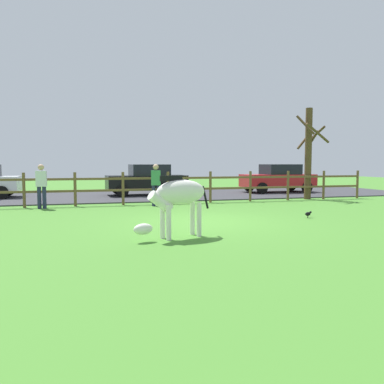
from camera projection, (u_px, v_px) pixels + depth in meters
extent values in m
plane|color=#47842D|center=(201.00, 221.00, 11.04)|extent=(60.00, 60.00, 0.00)
cube|color=#38383D|center=(151.00, 195.00, 19.99)|extent=(28.00, 7.40, 0.05)
cylinder|color=brown|center=(24.00, 190.00, 14.37)|extent=(0.11, 0.11, 1.33)
cylinder|color=brown|center=(75.00, 189.00, 14.85)|extent=(0.11, 0.11, 1.33)
cylinder|color=brown|center=(123.00, 188.00, 15.33)|extent=(0.11, 0.11, 1.33)
cylinder|color=brown|center=(168.00, 188.00, 15.82)|extent=(0.11, 0.11, 1.33)
cylinder|color=brown|center=(210.00, 187.00, 16.30)|extent=(0.11, 0.11, 1.33)
cylinder|color=brown|center=(250.00, 186.00, 16.78)|extent=(0.11, 0.11, 1.33)
cylinder|color=brown|center=(288.00, 186.00, 17.26)|extent=(0.11, 0.11, 1.33)
cylinder|color=brown|center=(324.00, 185.00, 17.74)|extent=(0.11, 0.11, 1.33)
cylinder|color=brown|center=(357.00, 184.00, 18.23)|extent=(0.11, 0.11, 1.33)
cube|color=brown|center=(146.00, 190.00, 15.58)|extent=(20.26, 0.06, 0.09)
cube|color=brown|center=(146.00, 178.00, 15.54)|extent=(20.26, 0.06, 0.09)
cylinder|color=#513A23|center=(308.00, 154.00, 17.68)|extent=(0.31, 0.31, 4.20)
cylinder|color=#513A23|center=(304.00, 141.00, 17.94)|extent=(0.75, 0.24, 0.76)
cylinder|color=#513A23|center=(305.00, 125.00, 17.27)|extent=(0.61, 0.78, 0.92)
cylinder|color=#513A23|center=(312.00, 140.00, 17.81)|extent=(0.36, 0.68, 0.85)
cylinder|color=#513A23|center=(317.00, 134.00, 17.82)|extent=(0.30, 1.03, 0.68)
cylinder|color=#513A23|center=(318.00, 133.00, 17.05)|extent=(1.29, 0.26, 0.88)
ellipsoid|color=white|center=(181.00, 192.00, 8.60)|extent=(1.33, 0.84, 0.56)
cylinder|color=white|center=(169.00, 223.00, 8.31)|extent=(0.11, 0.11, 0.78)
cylinder|color=white|center=(162.00, 221.00, 8.55)|extent=(0.11, 0.11, 0.78)
cylinder|color=white|center=(199.00, 220.00, 8.75)|extent=(0.11, 0.11, 0.78)
cylinder|color=white|center=(192.00, 218.00, 8.98)|extent=(0.11, 0.11, 0.78)
cylinder|color=white|center=(160.00, 202.00, 8.33)|extent=(0.63, 0.41, 0.51)
ellipsoid|color=white|center=(143.00, 229.00, 8.14)|extent=(0.48, 0.33, 0.24)
cube|color=black|center=(171.00, 178.00, 8.44)|extent=(0.55, 0.21, 0.12)
cylinder|color=black|center=(205.00, 197.00, 8.98)|extent=(0.20, 0.11, 0.54)
cylinder|color=black|center=(307.00, 217.00, 11.78)|extent=(0.01, 0.01, 0.06)
cylinder|color=black|center=(308.00, 217.00, 11.74)|extent=(0.01, 0.01, 0.06)
ellipsoid|color=black|center=(308.00, 214.00, 11.75)|extent=(0.18, 0.10, 0.12)
sphere|color=black|center=(310.00, 212.00, 11.77)|extent=(0.07, 0.07, 0.07)
cube|color=black|center=(146.00, 182.00, 19.58)|extent=(4.09, 1.93, 0.70)
cube|color=black|center=(149.00, 170.00, 19.58)|extent=(1.99, 1.67, 0.56)
cylinder|color=black|center=(122.00, 191.00, 18.37)|extent=(0.61, 0.21, 0.60)
cylinder|color=black|center=(118.00, 189.00, 19.98)|extent=(0.61, 0.21, 0.60)
cylinder|color=black|center=(176.00, 190.00, 19.23)|extent=(0.61, 0.21, 0.60)
cylinder|color=black|center=(168.00, 187.00, 20.84)|extent=(0.61, 0.21, 0.60)
cylinder|color=black|center=(2.00, 192.00, 17.36)|extent=(0.60, 0.19, 0.60)
cylinder|color=black|center=(8.00, 190.00, 18.99)|extent=(0.60, 0.19, 0.60)
cube|color=red|center=(278.00, 181.00, 21.46)|extent=(4.00, 1.71, 0.70)
cube|color=black|center=(280.00, 169.00, 21.45)|extent=(1.90, 1.57, 0.56)
cylinder|color=black|center=(262.00, 188.00, 20.31)|extent=(0.60, 0.18, 0.60)
cylinder|color=black|center=(249.00, 186.00, 21.95)|extent=(0.60, 0.18, 0.60)
cylinder|color=black|center=(307.00, 187.00, 21.03)|extent=(0.60, 0.18, 0.60)
cylinder|color=black|center=(291.00, 185.00, 22.66)|extent=(0.60, 0.18, 0.60)
cylinder|color=#232847|center=(39.00, 198.00, 14.07)|extent=(0.14, 0.14, 0.82)
cylinder|color=#232847|center=(44.00, 198.00, 14.10)|extent=(0.14, 0.14, 0.82)
cube|color=silver|center=(41.00, 179.00, 14.03)|extent=(0.38, 0.25, 0.58)
sphere|color=tan|center=(41.00, 167.00, 14.00)|extent=(0.22, 0.22, 0.22)
cylinder|color=#232847|center=(154.00, 196.00, 14.91)|extent=(0.14, 0.14, 0.82)
cylinder|color=#232847|center=(158.00, 196.00, 14.92)|extent=(0.14, 0.14, 0.82)
cube|color=#38844C|center=(156.00, 178.00, 14.86)|extent=(0.40, 0.29, 0.58)
sphere|color=tan|center=(156.00, 167.00, 14.83)|extent=(0.22, 0.22, 0.22)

